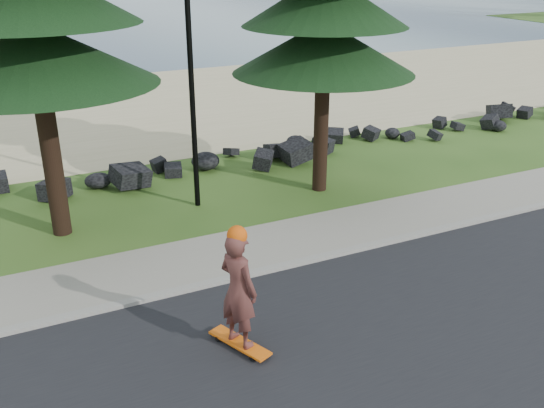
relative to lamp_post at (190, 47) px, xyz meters
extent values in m
plane|color=#2C4D18|center=(0.00, -3.20, -4.13)|extent=(160.00, 160.00, 0.00)
cube|color=black|center=(0.00, -7.70, -4.12)|extent=(160.00, 7.00, 0.02)
cube|color=gray|center=(0.00, -4.10, -4.08)|extent=(160.00, 0.20, 0.10)
cube|color=gray|center=(0.00, -3.00, -4.09)|extent=(160.00, 2.00, 0.08)
cube|color=tan|center=(0.00, 11.30, -4.13)|extent=(160.00, 15.00, 0.01)
cube|color=#2F485B|center=(0.00, 47.80, -4.13)|extent=(160.00, 58.00, 0.01)
cylinder|color=black|center=(0.00, 0.00, -0.13)|extent=(0.14, 0.14, 8.00)
cube|color=#E45E0D|center=(-1.43, -6.28, -4.02)|extent=(0.76, 1.25, 0.04)
imported|color=#562B27|center=(-1.43, -6.28, -2.97)|extent=(0.74, 0.88, 2.06)
sphere|color=#D14C0B|center=(-1.43, -6.28, -1.98)|extent=(0.33, 0.33, 0.33)
camera|label=1|loc=(-4.66, -14.26, 2.20)|focal=40.00mm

